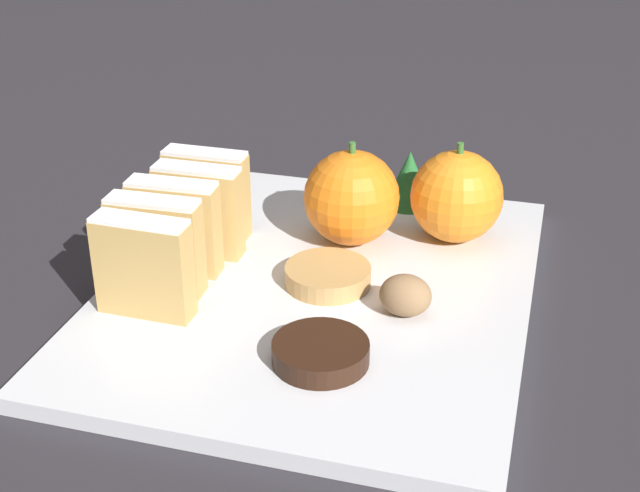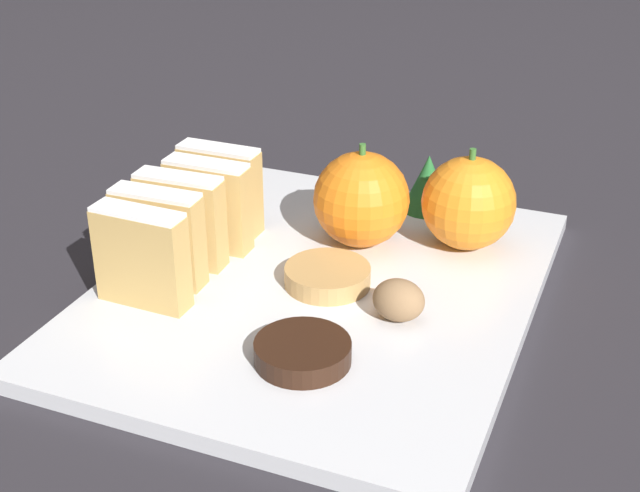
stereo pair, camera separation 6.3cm
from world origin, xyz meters
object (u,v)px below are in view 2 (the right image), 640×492
at_px(orange_near, 469,203).
at_px(chocolate_cookie, 303,352).
at_px(orange_far, 361,199).
at_px(walnut, 399,300).

xyz_separation_m(orange_near, chocolate_cookie, (-0.06, -0.19, -0.03)).
height_order(orange_near, chocolate_cookie, orange_near).
bearing_deg(chocolate_cookie, orange_far, 97.47).
relative_size(orange_far, chocolate_cookie, 1.35).
distance_m(orange_far, walnut, 0.12).
bearing_deg(walnut, chocolate_cookie, -119.57).
bearing_deg(walnut, orange_near, 82.66).
bearing_deg(orange_near, walnut, -97.34).
relative_size(walnut, chocolate_cookie, 0.58).
bearing_deg(chocolate_cookie, orange_near, 73.94).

